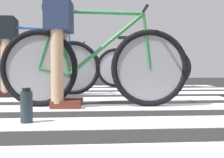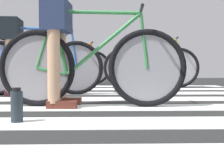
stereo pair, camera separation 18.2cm
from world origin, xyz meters
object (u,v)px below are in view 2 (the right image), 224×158
cyclist_1_of_4 (58,39)px  water_bottle (17,106)px  cyclist_4_of_4 (55,55)px  bicycle_1_of_4 (91,65)px  bicycle_4_of_4 (70,66)px  bicycle_2_of_4 (37,66)px  bicycle_3_of_4 (150,66)px  cyclist_2_of_4 (12,46)px

cyclist_1_of_4 → water_bottle: (-0.15, -0.81, -0.52)m
cyclist_1_of_4 → cyclist_4_of_4: (-0.59, 3.53, -0.00)m
bicycle_1_of_4 → cyclist_1_of_4: (-0.31, 0.02, 0.24)m
bicycle_1_of_4 → water_bottle: size_ratio=7.48×
bicycle_4_of_4 → cyclist_1_of_4: bearing=-94.3°
bicycle_1_of_4 → bicycle_2_of_4: 1.43m
bicycle_2_of_4 → water_bottle: bicycle_2_of_4 is taller
cyclist_4_of_4 → cyclist_1_of_4: bearing=-89.3°
bicycle_1_of_4 → water_bottle: (-0.46, -0.79, -0.28)m
cyclist_1_of_4 → cyclist_4_of_4: size_ratio=1.00×
bicycle_4_of_4 → water_bottle: size_ratio=7.42×
cyclist_1_of_4 → bicycle_3_of_4: cyclist_1_of_4 is taller
bicycle_2_of_4 → bicycle_4_of_4: bearing=82.3°
bicycle_2_of_4 → cyclist_2_of_4: bearing=-180.0°
cyclist_1_of_4 → bicycle_4_of_4: (-0.29, 3.58, -0.24)m
bicycle_2_of_4 → bicycle_1_of_4: bearing=-61.6°
bicycle_4_of_4 → bicycle_2_of_4: bearing=-102.8°
bicycle_2_of_4 → cyclist_4_of_4: 2.36m
cyclist_4_of_4 → water_bottle: bearing=-93.1°
bicycle_2_of_4 → cyclist_4_of_4: size_ratio=1.79×
cyclist_4_of_4 → bicycle_3_of_4: bearing=-33.5°
bicycle_1_of_4 → bicycle_4_of_4: size_ratio=1.01×
bicycle_2_of_4 → cyclist_2_of_4: cyclist_2_of_4 is taller
bicycle_2_of_4 → bicycle_4_of_4: (0.16, 2.39, 0.00)m
cyclist_1_of_4 → water_bottle: size_ratio=4.19×
cyclist_1_of_4 → bicycle_3_of_4: 2.97m
bicycle_3_of_4 → cyclist_4_of_4: (-1.87, 0.86, 0.24)m
cyclist_1_of_4 → bicycle_2_of_4: (-0.45, 1.19, -0.24)m
bicycle_2_of_4 → cyclist_2_of_4: (-0.31, -0.02, 0.26)m
cyclist_2_of_4 → bicycle_4_of_4: cyclist_2_of_4 is taller
bicycle_1_of_4 → bicycle_3_of_4: 2.86m
cyclist_2_of_4 → water_bottle: bearing=-76.6°
cyclist_1_of_4 → bicycle_4_of_4: bearing=98.5°
cyclist_4_of_4 → bicycle_2_of_4: bearing=-95.4°
cyclist_2_of_4 → bicycle_1_of_4: bearing=-51.7°
cyclist_1_of_4 → cyclist_4_of_4: cyclist_1_of_4 is taller
bicycle_4_of_4 → bicycle_1_of_4: bearing=-89.5°
cyclist_2_of_4 → cyclist_4_of_4: 2.37m
bicycle_2_of_4 → bicycle_3_of_4: 2.28m
cyclist_2_of_4 → bicycle_3_of_4: bearing=32.7°
bicycle_1_of_4 → cyclist_4_of_4: (-0.90, 3.55, 0.24)m
bicycle_2_of_4 → bicycle_3_of_4: size_ratio=1.00×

